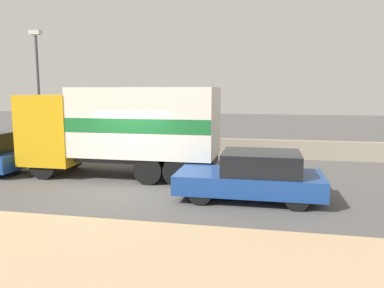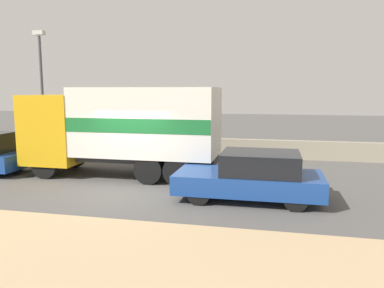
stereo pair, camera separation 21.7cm
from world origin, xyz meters
name	(u,v)px [view 2 (the right image)]	position (x,y,z in m)	size (l,w,h in m)	color
ground_plane	(125,190)	(0.00, 0.00, 0.00)	(80.00, 80.00, 0.00)	#514F4C
dirt_shoulder_foreground	(0,271)	(0.00, -5.64, 0.02)	(60.00, 5.78, 0.04)	tan
stone_wall_backdrop	(178,146)	(0.00, 6.77, 0.43)	(60.00, 0.35, 0.87)	gray
street_lamp	(42,82)	(-6.72, 5.82, 3.56)	(0.56, 0.28, 6.05)	#4C4C51
box_truck	(124,126)	(-0.75, 1.87, 1.87)	(7.11, 2.43, 3.27)	gold
car_hatchback	(252,176)	(4.06, -0.25, 0.71)	(4.22, 1.89, 1.42)	navy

